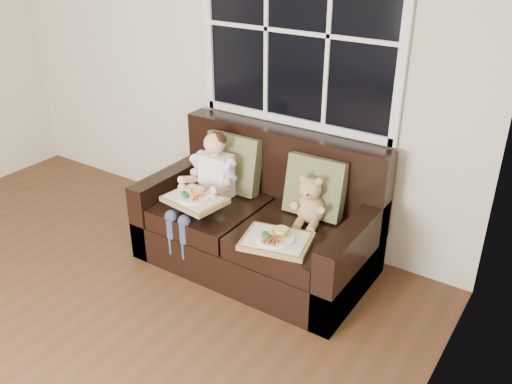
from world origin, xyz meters
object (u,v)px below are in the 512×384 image
Objects in this scene: tray_left at (195,198)px; tray_right at (277,240)px; teddy_bear at (310,204)px; child at (208,180)px; loveseat at (260,225)px.

tray_right is (0.70, -0.02, -0.09)m from tray_left.
teddy_bear is 0.82m from tray_left.
loveseat is at bearing 16.67° from child.
child reaches higher than tray_left.
loveseat is at bearing 121.75° from tray_right.
child is 0.79m from tray_right.
loveseat is 3.33× the size of tray_right.
child is (-0.39, -0.12, 0.32)m from loveseat.
tray_left is (0.04, -0.21, -0.06)m from child.
teddy_bear is (0.78, 0.14, -0.03)m from child.
child is at bearing 177.16° from teddy_bear.
loveseat is 4.65× the size of teddy_bear.
tray_left is at bearing 164.41° from tray_right.
loveseat reaches higher than teddy_bear.
teddy_bear reaches higher than tray_left.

